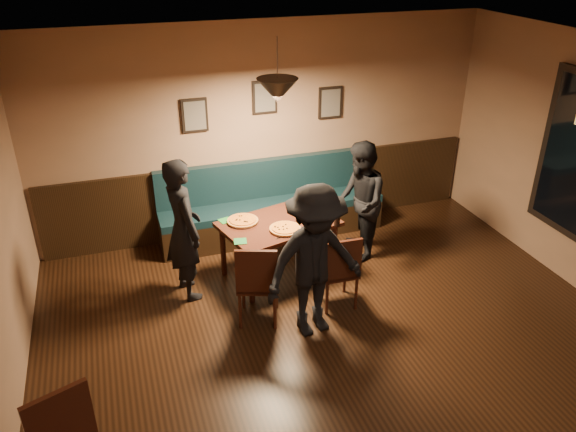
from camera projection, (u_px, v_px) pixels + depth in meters
The scene contains 23 objects.
floor at pixel (377, 400), 5.02m from camera, with size 7.00×7.00×0.00m, color black.
ceiling at pixel (407, 89), 3.75m from camera, with size 7.00×7.00×0.00m, color silver.
wall_back at pixel (265, 131), 7.34m from camera, with size 6.00×6.00×0.00m, color #8C704F.
wainscot at pixel (266, 194), 7.73m from camera, with size 5.88×0.06×1.00m, color black.
booth_bench at pixel (272, 202), 7.50m from camera, with size 3.00×0.60×1.00m, color #0F232D, non-canonical shape.
picture_left at pixel (195, 115), 6.93m from camera, with size 0.32×0.04×0.42m, color black.
picture_center at pixel (265, 97), 7.11m from camera, with size 0.32×0.04×0.42m, color black.
picture_right at pixel (330, 103), 7.43m from camera, with size 0.32×0.04×0.42m, color black.
pendant_lamp at pixel (277, 90), 5.85m from camera, with size 0.44×0.44×0.25m, color black.
dining_table at pixel (279, 248), 6.72m from camera, with size 1.30×0.84×0.70m, color black.
chair_near_left at pixel (258, 281), 5.87m from camera, with size 0.42×0.42×0.95m, color black, non-canonical shape.
chair_near_right at pixel (337, 269), 6.13m from camera, with size 0.39×0.39×0.89m, color #32190D, non-canonical shape.
diner_left at pixel (183, 229), 6.14m from camera, with size 0.60×0.39×1.65m, color black.
diner_right at pixel (360, 202), 6.90m from camera, with size 0.74×0.58×1.52m, color black.
diner_front at pixel (315, 262), 5.54m from camera, with size 1.06×0.61×1.64m, color black.
pizza_a at pixel (243, 221), 6.55m from camera, with size 0.36×0.36×0.04m, color orange.
pizza_b at pixel (285, 229), 6.38m from camera, with size 0.36×0.36×0.04m, color orange.
pizza_c at pixel (307, 211), 6.78m from camera, with size 0.37×0.37×0.04m, color gold.
soda_glass at pixel (337, 219), 6.46m from camera, with size 0.07×0.07×0.16m, color black.
tabasco_bottle at pixel (326, 212), 6.66m from camera, with size 0.03×0.03×0.13m, color #A8050B.
napkin_a at pixel (225, 220), 6.60m from camera, with size 0.14×0.14×0.01m, color #1D6D25.
napkin_b at pixel (240, 241), 6.16m from camera, with size 0.14×0.14×0.01m, color #1B662B.
cutlery_set at pixel (290, 236), 6.26m from camera, with size 0.02×0.20×0.00m, color silver.
Camera 1 is at (-1.92, -3.29, 3.75)m, focal length 35.12 mm.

